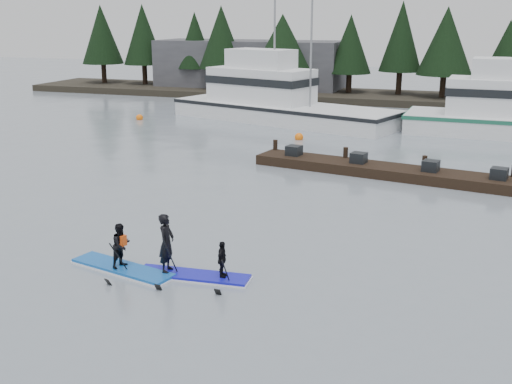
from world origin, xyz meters
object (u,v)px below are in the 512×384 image
(floating_dock, at_px, (398,172))
(paddleboard_solo, at_px, (122,256))
(paddleboard_duo, at_px, (185,256))
(fishing_boat_large, at_px, (278,111))

(floating_dock, bearing_deg, paddleboard_solo, -103.82)
(paddleboard_solo, bearing_deg, paddleboard_duo, 19.06)
(fishing_boat_large, distance_m, paddleboard_duo, 28.87)
(paddleboard_duo, bearing_deg, paddleboard_solo, -179.07)
(floating_dock, distance_m, paddleboard_duo, 14.82)
(floating_dock, bearing_deg, fishing_boat_large, 136.60)
(paddleboard_solo, bearing_deg, floating_dock, 79.47)
(fishing_boat_large, bearing_deg, paddleboard_duo, -60.43)
(fishing_boat_large, relative_size, paddleboard_duo, 5.16)
(fishing_boat_large, distance_m, floating_dock, 17.52)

